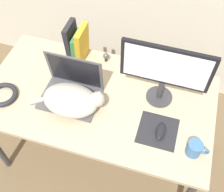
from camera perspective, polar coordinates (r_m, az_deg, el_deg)
The scene contains 10 objects.
desk at distance 1.78m, azimuth -2.91°, elevation -1.51°, with size 1.42×0.77×0.72m.
laptop at distance 1.71m, azimuth -8.21°, elevation 1.19°, with size 0.35×0.25×0.26m.
cat at distance 1.64m, azimuth -8.11°, elevation -0.79°, with size 0.45×0.24×0.14m.
external_monitor at distance 1.56m, azimuth 10.71°, elevation 5.14°, with size 0.50×0.16×0.41m.
mousepad at distance 1.61m, azimuth 9.27°, elevation -6.96°, with size 0.22×0.22×0.00m.
computer_mouse at distance 1.59m, azimuth 9.89°, elevation -6.99°, with size 0.06×0.11×0.03m.
book_row at distance 1.88m, azimuth -7.12°, elevation 10.61°, with size 0.12×0.17×0.26m.
cable_coil at distance 1.84m, azimuth -21.34°, elevation 0.26°, with size 0.18×0.18×0.03m.
webcam at distance 1.89m, azimuth -1.23°, elevation 8.04°, with size 0.04×0.04×0.07m.
mug at distance 1.55m, azimuth 16.46°, elevation -10.23°, with size 0.12×0.08×0.09m.
Camera 1 is at (0.39, -0.57, 2.10)m, focal length 45.00 mm.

